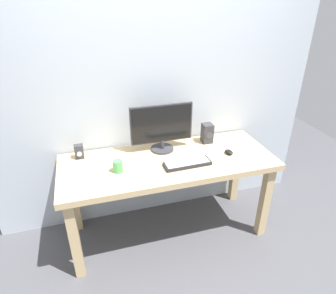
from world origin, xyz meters
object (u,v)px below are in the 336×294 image
Objects in this scene: desk at (168,170)px; keyboard_primary at (187,164)px; monitor at (161,127)px; coffee_mug at (118,166)px; audio_controller at (79,152)px; mouse at (229,152)px; speaker_right at (207,133)px.

desk is 0.21m from keyboard_primary.
keyboard_primary is at bearing -68.22° from monitor.
audio_controller is at bearing 132.63° from coffee_mug.
desk is at bearing -18.85° from audio_controller.
monitor is 1.41× the size of keyboard_primary.
audio_controller reaches higher than desk.
audio_controller is 0.41m from coffee_mug.
audio_controller is 1.27× the size of coffee_mug.
audio_controller is at bearing 156.07° from keyboard_primary.
mouse is at bearing -13.36° from audio_controller.
desk is at bearing 8.45° from coffee_mug.
desk is 3.28× the size of monitor.
monitor is at bearing 31.56° from coffee_mug.
monitor is at bearing 111.78° from keyboard_primary.
keyboard_primary is at bearing 178.26° from mouse.
monitor is 5.68× the size of coffee_mug.
mouse is 0.29m from speaker_right.
monitor is 0.40m from keyboard_primary.
monitor is 3.02× the size of speaker_right.
keyboard_primary is 4.03× the size of coffee_mug.
speaker_right is (-0.09, 0.26, 0.07)m from mouse.
speaker_right reaches higher than coffee_mug.
desk is 14.72× the size of audio_controller.
keyboard_primary is 0.90m from audio_controller.
coffee_mug is (-0.95, -0.01, 0.03)m from mouse.
monitor is 0.72m from audio_controller.
mouse is at bearing -5.67° from desk.
mouse is (0.53, -0.25, -0.20)m from monitor.
speaker_right is at bearing 2.25° from monitor.
monitor reaches higher than coffee_mug.
keyboard_primary is (0.13, -0.32, -0.20)m from monitor.
mouse is 1.26m from audio_controller.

